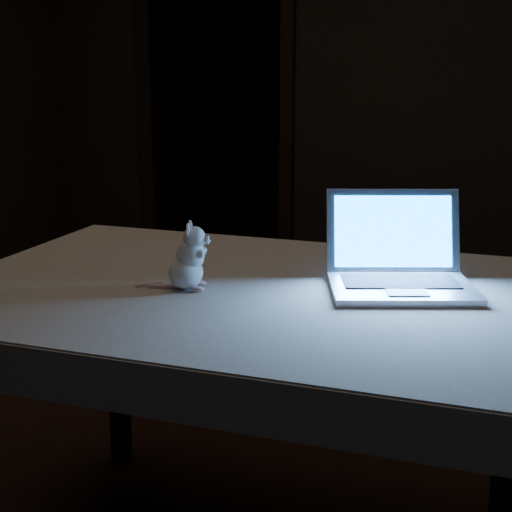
% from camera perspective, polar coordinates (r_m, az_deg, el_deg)
% --- Properties ---
extents(floor, '(5.00, 5.00, 0.00)m').
position_cam_1_polar(floor, '(2.45, -3.03, -17.03)').
color(floor, black).
rests_on(floor, ground).
extents(back_wall, '(4.50, 0.04, 2.60)m').
position_cam_1_polar(back_wall, '(4.49, 10.21, 14.48)').
color(back_wall, black).
rests_on(back_wall, ground).
extents(doorway, '(1.06, 0.36, 2.13)m').
position_cam_1_polar(doorway, '(4.82, -3.13, 11.86)').
color(doorway, black).
rests_on(doorway, back_wall).
extents(table, '(1.43, 0.95, 0.75)m').
position_cam_1_polar(table, '(1.92, 0.18, -13.43)').
color(table, black).
rests_on(table, floor).
extents(tablecloth, '(1.71, 1.34, 0.10)m').
position_cam_1_polar(tablecloth, '(1.82, 0.28, -3.74)').
color(tablecloth, beige).
rests_on(tablecloth, table).
extents(laptop, '(0.41, 0.39, 0.23)m').
position_cam_1_polar(laptop, '(1.74, 11.32, 0.81)').
color(laptop, silver).
rests_on(laptop, tablecloth).
extents(plush_mouse, '(0.13, 0.13, 0.16)m').
position_cam_1_polar(plush_mouse, '(1.75, -5.45, 0.00)').
color(plush_mouse, silver).
rests_on(plush_mouse, tablecloth).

